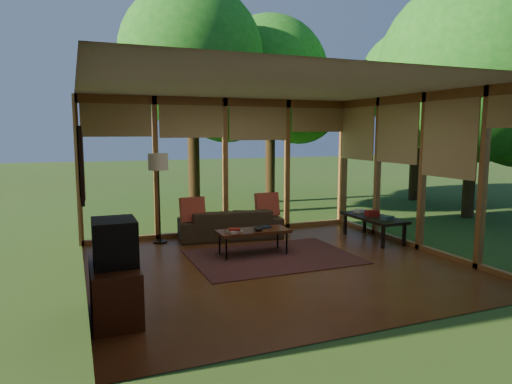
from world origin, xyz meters
name	(u,v)px	position (x,y,z in m)	size (l,w,h in m)	color
floor	(277,266)	(0.00, 0.00, 0.00)	(5.50, 5.50, 0.00)	brown
ceiling	(278,86)	(0.00, 0.00, 2.70)	(5.50, 5.50, 0.00)	white
wall_left	(81,186)	(-2.75, 0.00, 1.35)	(0.04, 5.00, 2.70)	silver
wall_front	(382,202)	(0.00, -2.50, 1.35)	(5.50, 0.04, 2.70)	silver
window_wall_back	(225,167)	(0.00, 2.50, 1.35)	(5.50, 0.12, 2.70)	#97612F
window_wall_right	(423,172)	(2.75, 0.00, 1.35)	(0.12, 5.00, 2.70)	#97612F
exterior_lawn	(381,186)	(8.00, 8.00, -0.01)	(40.00, 40.00, 0.00)	#335620
tree_nw	(191,57)	(-0.11, 4.67, 3.78)	(3.41, 3.41, 5.50)	#382814
tree_ne	(269,76)	(2.52, 6.09, 3.64)	(3.36, 3.36, 5.34)	#382814
tree_se	(472,70)	(5.84, 1.98, 3.45)	(4.30, 4.30, 5.60)	#382814
tree_far	(413,82)	(6.55, 4.76, 3.48)	(3.12, 3.12, 5.06)	#382814
rug	(273,257)	(0.13, 0.45, 0.01)	(2.61, 1.85, 0.01)	maroon
sofa	(230,224)	(-0.07, 2.00, 0.29)	(1.96, 0.76, 0.57)	#3C2E1E
pillow_left	(192,210)	(-0.82, 1.95, 0.61)	(0.45, 0.15, 0.45)	maroon
pillow_right	(267,205)	(0.68, 1.95, 0.61)	(0.46, 0.15, 0.46)	maroon
ct_book_lower	(234,231)	(-0.45, 0.67, 0.44)	(0.22, 0.17, 0.03)	beige
ct_book_upper	(234,229)	(-0.45, 0.67, 0.47)	(0.19, 0.14, 0.03)	maroon
ct_book_side	(265,227)	(0.15, 0.80, 0.44)	(0.18, 0.14, 0.03)	black
ct_bowl	(258,229)	(-0.05, 0.62, 0.46)	(0.16, 0.16, 0.07)	black
media_cabinet	(115,291)	(-2.47, -1.11, 0.30)	(0.50, 1.00, 0.60)	#4D2515
television	(115,242)	(-2.45, -1.11, 0.85)	(0.45, 0.55, 0.50)	black
console_book_a	(387,218)	(2.40, 0.46, 0.49)	(0.20, 0.15, 0.07)	#335A53
console_book_b	(372,213)	(2.40, 0.91, 0.51)	(0.24, 0.17, 0.11)	maroon
console_book_c	(360,211)	(2.40, 1.31, 0.48)	(0.21, 0.15, 0.06)	beige
floor_lamp	(158,167)	(-1.39, 2.16, 1.41)	(0.36, 0.36, 1.65)	black
coffee_table	(253,232)	(-0.10, 0.72, 0.39)	(1.20, 0.50, 0.43)	#4D2515
side_console	(373,219)	(2.40, 0.86, 0.41)	(0.60, 1.40, 0.46)	black
wall_painting	(81,164)	(-2.71, 1.40, 1.55)	(0.06, 1.35, 1.15)	black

